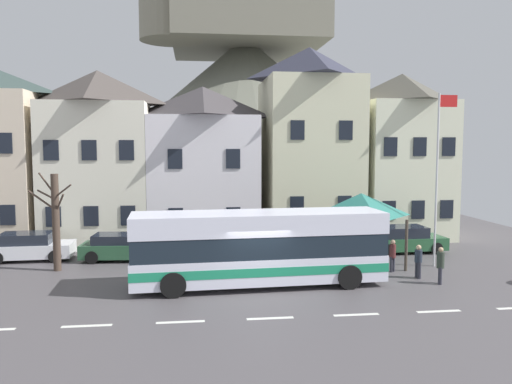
{
  "coord_description": "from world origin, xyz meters",
  "views": [
    {
      "loc": [
        -2.49,
        -19.39,
        5.8
      ],
      "look_at": [
        0.38,
        4.15,
        3.64
      ],
      "focal_mm": 35.57,
      "sensor_mm": 36.0,
      "label": 1
    }
  ],
  "objects_px": {
    "pedestrian_01": "(418,260)",
    "bare_tree_01": "(56,221)",
    "townhouse_02": "(203,163)",
    "parked_car_01": "(122,247)",
    "pedestrian_02": "(393,253)",
    "hilltop_castle": "(245,116)",
    "parked_car_02": "(30,247)",
    "townhouse_03": "(309,143)",
    "bus_shelter": "(361,205)",
    "parked_car_00": "(404,239)",
    "townhouse_01": "(99,157)",
    "townhouse_04": "(400,156)",
    "flagpole": "(438,169)",
    "pedestrian_00": "(440,264)",
    "transit_bus": "(259,249)",
    "public_bench": "(307,246)"
  },
  "relations": [
    {
      "from": "pedestrian_01",
      "to": "bare_tree_01",
      "type": "relative_size",
      "value": 0.32
    },
    {
      "from": "bare_tree_01",
      "to": "townhouse_02",
      "type": "bearing_deg",
      "value": 47.1
    },
    {
      "from": "parked_car_01",
      "to": "pedestrian_02",
      "type": "bearing_deg",
      "value": -13.21
    },
    {
      "from": "hilltop_castle",
      "to": "parked_car_02",
      "type": "relative_size",
      "value": 9.46
    },
    {
      "from": "townhouse_03",
      "to": "bare_tree_01",
      "type": "distance_m",
      "value": 15.99
    },
    {
      "from": "parked_car_01",
      "to": "parked_car_02",
      "type": "relative_size",
      "value": 1.0
    },
    {
      "from": "bus_shelter",
      "to": "parked_car_00",
      "type": "distance_m",
      "value": 4.66
    },
    {
      "from": "townhouse_02",
      "to": "townhouse_01",
      "type": "bearing_deg",
      "value": -176.54
    },
    {
      "from": "parked_car_02",
      "to": "townhouse_04",
      "type": "bearing_deg",
      "value": 9.9
    },
    {
      "from": "hilltop_castle",
      "to": "flagpole",
      "type": "bearing_deg",
      "value": -77.29
    },
    {
      "from": "pedestrian_01",
      "to": "pedestrian_00",
      "type": "bearing_deg",
      "value": -63.31
    },
    {
      "from": "townhouse_01",
      "to": "pedestrian_00",
      "type": "bearing_deg",
      "value": -35.79
    },
    {
      "from": "parked_car_02",
      "to": "bare_tree_01",
      "type": "bearing_deg",
      "value": -53.62
    },
    {
      "from": "townhouse_01",
      "to": "bare_tree_01",
      "type": "bearing_deg",
      "value": -96.14
    },
    {
      "from": "parked_car_02",
      "to": "bare_tree_01",
      "type": "relative_size",
      "value": 0.91
    },
    {
      "from": "pedestrian_01",
      "to": "bare_tree_01",
      "type": "bearing_deg",
      "value": 168.38
    },
    {
      "from": "townhouse_03",
      "to": "bus_shelter",
      "type": "distance_m",
      "value": 8.47
    },
    {
      "from": "parked_car_02",
      "to": "pedestrian_02",
      "type": "bearing_deg",
      "value": -16.71
    },
    {
      "from": "parked_car_01",
      "to": "townhouse_03",
      "type": "bearing_deg",
      "value": 31.4
    },
    {
      "from": "parked_car_00",
      "to": "pedestrian_01",
      "type": "bearing_deg",
      "value": -109.1
    },
    {
      "from": "bus_shelter",
      "to": "pedestrian_00",
      "type": "xyz_separation_m",
      "value": [
        2.15,
        -4.0,
        -2.08
      ]
    },
    {
      "from": "parked_car_00",
      "to": "pedestrian_01",
      "type": "height_order",
      "value": "pedestrian_01"
    },
    {
      "from": "parked_car_00",
      "to": "pedestrian_02",
      "type": "height_order",
      "value": "pedestrian_02"
    },
    {
      "from": "hilltop_castle",
      "to": "bare_tree_01",
      "type": "relative_size",
      "value": 8.65
    },
    {
      "from": "parked_car_01",
      "to": "pedestrian_00",
      "type": "xyz_separation_m",
      "value": [
        13.96,
        -6.26,
        0.19
      ]
    },
    {
      "from": "townhouse_02",
      "to": "townhouse_03",
      "type": "xyz_separation_m",
      "value": [
        6.68,
        0.03,
        1.26
      ]
    },
    {
      "from": "bus_shelter",
      "to": "parked_car_01",
      "type": "xyz_separation_m",
      "value": [
        -11.81,
        2.26,
        -2.27
      ]
    },
    {
      "from": "parked_car_01",
      "to": "bare_tree_01",
      "type": "distance_m",
      "value": 3.72
    },
    {
      "from": "townhouse_04",
      "to": "pedestrian_00",
      "type": "relative_size",
      "value": 6.59
    },
    {
      "from": "bare_tree_01",
      "to": "hilltop_castle",
      "type": "bearing_deg",
      "value": 67.02
    },
    {
      "from": "pedestrian_02",
      "to": "bare_tree_01",
      "type": "height_order",
      "value": "bare_tree_01"
    },
    {
      "from": "transit_bus",
      "to": "parked_car_02",
      "type": "height_order",
      "value": "transit_bus"
    },
    {
      "from": "public_bench",
      "to": "parked_car_00",
      "type": "bearing_deg",
      "value": -0.27
    },
    {
      "from": "parked_car_02",
      "to": "public_bench",
      "type": "bearing_deg",
      "value": -3.46
    },
    {
      "from": "townhouse_02",
      "to": "flagpole",
      "type": "relative_size",
      "value": 1.14
    },
    {
      "from": "townhouse_01",
      "to": "townhouse_04",
      "type": "distance_m",
      "value": 18.77
    },
    {
      "from": "townhouse_02",
      "to": "pedestrian_01",
      "type": "height_order",
      "value": "townhouse_02"
    },
    {
      "from": "townhouse_02",
      "to": "pedestrian_00",
      "type": "distance_m",
      "value": 15.77
    },
    {
      "from": "pedestrian_02",
      "to": "townhouse_03",
      "type": "bearing_deg",
      "value": 100.6
    },
    {
      "from": "townhouse_01",
      "to": "parked_car_01",
      "type": "bearing_deg",
      "value": -69.68
    },
    {
      "from": "townhouse_04",
      "to": "parked_car_00",
      "type": "bearing_deg",
      "value": -109.51
    },
    {
      "from": "townhouse_02",
      "to": "parked_car_00",
      "type": "height_order",
      "value": "townhouse_02"
    },
    {
      "from": "townhouse_04",
      "to": "bus_shelter",
      "type": "relative_size",
      "value": 2.87
    },
    {
      "from": "hilltop_castle",
      "to": "townhouse_04",
      "type": "bearing_deg",
      "value": -68.43
    },
    {
      "from": "townhouse_03",
      "to": "townhouse_04",
      "type": "distance_m",
      "value": 5.97
    },
    {
      "from": "townhouse_03",
      "to": "transit_bus",
      "type": "relative_size",
      "value": 1.13
    },
    {
      "from": "townhouse_03",
      "to": "pedestrian_00",
      "type": "distance_m",
      "value": 13.26
    },
    {
      "from": "pedestrian_00",
      "to": "townhouse_04",
      "type": "bearing_deg",
      "value": 75.7
    },
    {
      "from": "pedestrian_01",
      "to": "bare_tree_01",
      "type": "distance_m",
      "value": 16.55
    },
    {
      "from": "townhouse_02",
      "to": "parked_car_02",
      "type": "distance_m",
      "value": 11.0
    }
  ]
}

